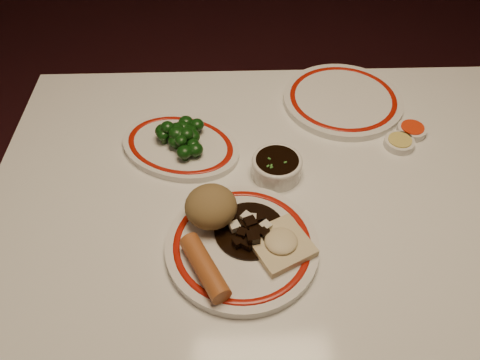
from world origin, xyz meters
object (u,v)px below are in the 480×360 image
object	(u,v)px
rice_mound	(211,206)
main_plate	(242,245)
stirfry_heap	(252,229)
soy_bowl	(277,167)
fried_wonton	(281,244)
broccoli_plate	(180,146)
broccoli_pile	(181,135)
dining_table	(291,233)
spring_roll	(205,267)

from	to	relation	value
rice_mound	main_plate	bearing A→B (deg)	-46.32
stirfry_heap	soy_bowl	distance (m)	0.17
rice_mound	fried_wonton	world-z (taller)	rice_mound
broccoli_plate	broccoli_pile	world-z (taller)	broccoli_pile
dining_table	stirfry_heap	bearing A→B (deg)	-137.96
broccoli_pile	soy_bowl	xyz separation A→B (m)	(0.19, -0.08, -0.02)
soy_bowl	main_plate	bearing A→B (deg)	-112.81
rice_mound	soy_bowl	bearing A→B (deg)	43.79
rice_mound	fried_wonton	bearing A→B (deg)	-29.31
broccoli_plate	soy_bowl	size ratio (longest dim) A/B	3.18
dining_table	spring_roll	size ratio (longest dim) A/B	9.56
dining_table	rice_mound	distance (m)	0.22
dining_table	broccoli_plate	xyz separation A→B (m)	(-0.23, 0.16, 0.10)
spring_roll	main_plate	bearing A→B (deg)	15.68
spring_roll	soy_bowl	bearing A→B (deg)	32.78
rice_mound	fried_wonton	xyz separation A→B (m)	(0.12, -0.07, -0.02)
fried_wonton	soy_bowl	world-z (taller)	fried_wonton
spring_roll	soy_bowl	world-z (taller)	spring_roll
main_plate	fried_wonton	xyz separation A→B (m)	(0.07, -0.01, 0.02)
dining_table	spring_roll	xyz separation A→B (m)	(-0.17, -0.16, 0.13)
stirfry_heap	dining_table	bearing A→B (deg)	42.04
broccoli_pile	broccoli_plate	bearing A→B (deg)	-151.73
spring_roll	stirfry_heap	distance (m)	0.11
broccoli_plate	soy_bowl	distance (m)	0.21
main_plate	broccoli_plate	distance (m)	0.29
main_plate	rice_mound	bearing A→B (deg)	133.68
rice_mound	stirfry_heap	distance (m)	0.08
rice_mound	broccoli_plate	bearing A→B (deg)	108.68
main_plate	soy_bowl	xyz separation A→B (m)	(0.08, 0.18, 0.01)
dining_table	fried_wonton	bearing A→B (deg)	-109.12
dining_table	fried_wonton	world-z (taller)	fried_wonton
main_plate	stirfry_heap	distance (m)	0.03
dining_table	soy_bowl	bearing A→B (deg)	109.71
spring_roll	broccoli_pile	bearing A→B (deg)	72.78
fried_wonton	stirfry_heap	distance (m)	0.06
dining_table	broccoli_plate	size ratio (longest dim) A/B	3.80
rice_mound	broccoli_plate	size ratio (longest dim) A/B	0.30
stirfry_heap	broccoli_plate	world-z (taller)	stirfry_heap
main_plate	soy_bowl	world-z (taller)	soy_bowl
stirfry_heap	broccoli_pile	xyz separation A→B (m)	(-0.14, 0.24, 0.01)
broccoli_plate	soy_bowl	xyz separation A→B (m)	(0.20, -0.08, 0.01)
stirfry_heap	soy_bowl	bearing A→B (deg)	69.79
dining_table	rice_mound	size ratio (longest dim) A/B	12.82
main_plate	rice_mound	xyz separation A→B (m)	(-0.05, 0.06, 0.04)
broccoli_plate	rice_mound	bearing A→B (deg)	-71.32
spring_roll	broccoli_plate	world-z (taller)	spring_roll
main_plate	broccoli_pile	distance (m)	0.29
dining_table	spring_roll	distance (m)	0.26
rice_mound	broccoli_plate	world-z (taller)	rice_mound
dining_table	broccoli_pile	world-z (taller)	broccoli_pile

